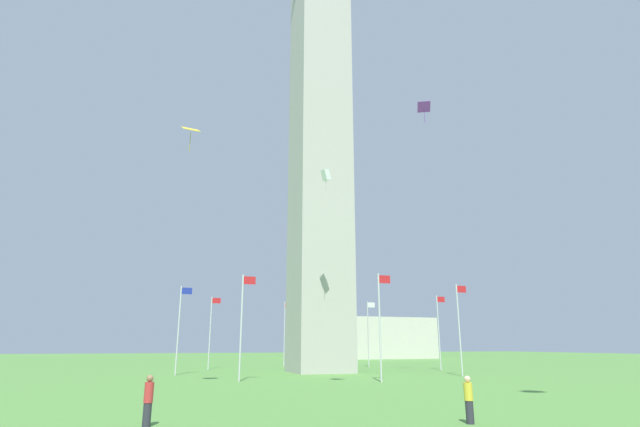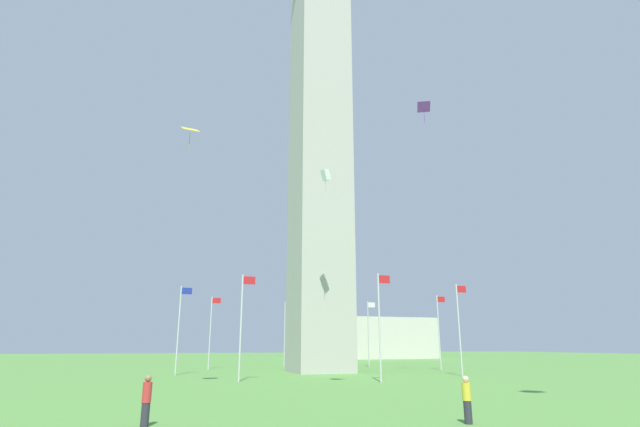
{
  "view_description": "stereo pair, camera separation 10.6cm",
  "coord_description": "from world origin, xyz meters",
  "px_view_note": "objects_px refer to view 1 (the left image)",
  "views": [
    {
      "loc": [
        -17.43,
        -50.45,
        2.8
      ],
      "look_at": [
        0.0,
        0.0,
        17.04
      ],
      "focal_mm": 27.64,
      "sensor_mm": 36.0,
      "label": 1
    },
    {
      "loc": [
        -17.32,
        -50.49,
        2.8
      ],
      "look_at": [
        0.0,
        0.0,
        17.04
      ],
      "focal_mm": 27.64,
      "sensor_mm": 36.0,
      "label": 2
    }
  ],
  "objects_px": {
    "obelisk_monument": "(320,131)",
    "flagpole_n": "(439,329)",
    "person_red_shirt": "(148,401)",
    "flagpole_se": "(211,329)",
    "kite_purple_diamond": "(424,107)",
    "distant_building": "(365,338)",
    "flagpole_ne": "(368,331)",
    "flagpole_sw": "(242,322)",
    "flagpole_e": "(285,331)",
    "kite_white_box": "(326,175)",
    "kite_yellow_diamond": "(191,130)",
    "flagpole_nw": "(460,325)",
    "flagpole_w": "(380,321)",
    "flagpole_s": "(179,326)",
    "person_yellow_shirt": "(469,400)"
  },
  "relations": [
    {
      "from": "flagpole_se",
      "to": "kite_white_box",
      "type": "xyz_separation_m",
      "value": [
        7.61,
        -19.3,
        13.71
      ]
    },
    {
      "from": "flagpole_se",
      "to": "kite_yellow_diamond",
      "type": "bearing_deg",
      "value": -101.33
    },
    {
      "from": "person_yellow_shirt",
      "to": "flagpole_ne",
      "type": "bearing_deg",
      "value": -38.28
    },
    {
      "from": "flagpole_n",
      "to": "flagpole_e",
      "type": "relative_size",
      "value": 1.0
    },
    {
      "from": "obelisk_monument",
      "to": "flagpole_n",
      "type": "height_order",
      "value": "obelisk_monument"
    },
    {
      "from": "flagpole_sw",
      "to": "person_yellow_shirt",
      "type": "distance_m",
      "value": 24.47
    },
    {
      "from": "flagpole_nw",
      "to": "person_red_shirt",
      "type": "height_order",
      "value": "flagpole_nw"
    },
    {
      "from": "flagpole_n",
      "to": "flagpole_se",
      "type": "xyz_separation_m",
      "value": [
        -24.67,
        10.22,
        0.0
      ]
    },
    {
      "from": "flagpole_w",
      "to": "kite_purple_diamond",
      "type": "distance_m",
      "value": 23.35
    },
    {
      "from": "flagpole_n",
      "to": "person_yellow_shirt",
      "type": "relative_size",
      "value": 4.99
    },
    {
      "from": "kite_white_box",
      "to": "flagpole_s",
      "type": "bearing_deg",
      "value": 142.5
    },
    {
      "from": "person_red_shirt",
      "to": "obelisk_monument",
      "type": "bearing_deg",
      "value": -33.35
    },
    {
      "from": "flagpole_n",
      "to": "kite_white_box",
      "type": "xyz_separation_m",
      "value": [
        -17.06,
        -9.08,
        13.71
      ]
    },
    {
      "from": "flagpole_sw",
      "to": "flagpole_w",
      "type": "bearing_deg",
      "value": -22.5
    },
    {
      "from": "flagpole_w",
      "to": "obelisk_monument",
      "type": "bearing_deg",
      "value": 90.23
    },
    {
      "from": "kite_purple_diamond",
      "to": "kite_white_box",
      "type": "xyz_separation_m",
      "value": [
        -10.19,
        1.46,
        -8.03
      ]
    },
    {
      "from": "flagpole_e",
      "to": "flagpole_sw",
      "type": "relative_size",
      "value": 1.0
    },
    {
      "from": "flagpole_ne",
      "to": "kite_yellow_diamond",
      "type": "xyz_separation_m",
      "value": [
        -25.85,
        -27.03,
        13.05
      ]
    },
    {
      "from": "flagpole_nw",
      "to": "kite_white_box",
      "type": "bearing_deg",
      "value": 174.96
    },
    {
      "from": "person_red_shirt",
      "to": "flagpole_e",
      "type": "bearing_deg",
      "value": -25.1
    },
    {
      "from": "flagpole_ne",
      "to": "person_red_shirt",
      "type": "distance_m",
      "value": 49.55
    },
    {
      "from": "person_red_shirt",
      "to": "flagpole_n",
      "type": "bearing_deg",
      "value": -50.02
    },
    {
      "from": "flagpole_e",
      "to": "flagpole_s",
      "type": "bearing_deg",
      "value": -135.0
    },
    {
      "from": "flagpole_s",
      "to": "kite_purple_diamond",
      "type": "relative_size",
      "value": 3.89
    },
    {
      "from": "flagpole_n",
      "to": "flagpole_se",
      "type": "height_order",
      "value": "same"
    },
    {
      "from": "kite_yellow_diamond",
      "to": "kite_white_box",
      "type": "relative_size",
      "value": 0.92
    },
    {
      "from": "flagpole_n",
      "to": "flagpole_se",
      "type": "distance_m",
      "value": 26.7
    },
    {
      "from": "flagpole_e",
      "to": "person_yellow_shirt",
      "type": "relative_size",
      "value": 4.99
    },
    {
      "from": "flagpole_ne",
      "to": "person_yellow_shirt",
      "type": "relative_size",
      "value": 4.99
    },
    {
      "from": "flagpole_ne",
      "to": "flagpole_sw",
      "type": "height_order",
      "value": "same"
    },
    {
      "from": "flagpole_ne",
      "to": "flagpole_e",
      "type": "height_order",
      "value": "same"
    },
    {
      "from": "obelisk_monument",
      "to": "distant_building",
      "type": "xyz_separation_m",
      "value": [
        27.24,
        49.23,
        -22.95
      ]
    },
    {
      "from": "flagpole_e",
      "to": "kite_yellow_diamond",
      "type": "distance_m",
      "value": 37.31
    },
    {
      "from": "flagpole_e",
      "to": "kite_purple_diamond",
      "type": "distance_m",
      "value": 33.98
    },
    {
      "from": "flagpole_sw",
      "to": "kite_purple_diamond",
      "type": "distance_m",
      "value": 28.1
    },
    {
      "from": "flagpole_w",
      "to": "kite_purple_diamond",
      "type": "height_order",
      "value": "kite_purple_diamond"
    },
    {
      "from": "person_red_shirt",
      "to": "kite_white_box",
      "type": "distance_m",
      "value": 31.49
    },
    {
      "from": "kite_purple_diamond",
      "to": "distant_building",
      "type": "distance_m",
      "value": 66.71
    },
    {
      "from": "flagpole_s",
      "to": "flagpole_w",
      "type": "xyz_separation_m",
      "value": [
        14.45,
        -14.45,
        0.0
      ]
    },
    {
      "from": "flagpole_ne",
      "to": "flagpole_e",
      "type": "distance_m",
      "value": 11.06
    },
    {
      "from": "flagpole_w",
      "to": "flagpole_ne",
      "type": "bearing_deg",
      "value": 67.5
    },
    {
      "from": "flagpole_n",
      "to": "flagpole_ne",
      "type": "relative_size",
      "value": 1.0
    },
    {
      "from": "kite_purple_diamond",
      "to": "kite_yellow_diamond",
      "type": "bearing_deg",
      "value": -164.89
    },
    {
      "from": "flagpole_s",
      "to": "person_yellow_shirt",
      "type": "relative_size",
      "value": 4.99
    },
    {
      "from": "flagpole_w",
      "to": "kite_purple_diamond",
      "type": "bearing_deg",
      "value": 27.25
    },
    {
      "from": "flagpole_e",
      "to": "flagpole_se",
      "type": "bearing_deg",
      "value": -157.5
    },
    {
      "from": "flagpole_sw",
      "to": "flagpole_nw",
      "type": "xyz_separation_m",
      "value": [
        20.43,
        -0.0,
        0.0
      ]
    },
    {
      "from": "kite_purple_diamond",
      "to": "flagpole_e",
      "type": "bearing_deg",
      "value": 106.87
    },
    {
      "from": "flagpole_sw",
      "to": "distant_building",
      "type": "distance_m",
      "value": 70.23
    },
    {
      "from": "person_red_shirt",
      "to": "flagpole_se",
      "type": "bearing_deg",
      "value": -13.97
    }
  ]
}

